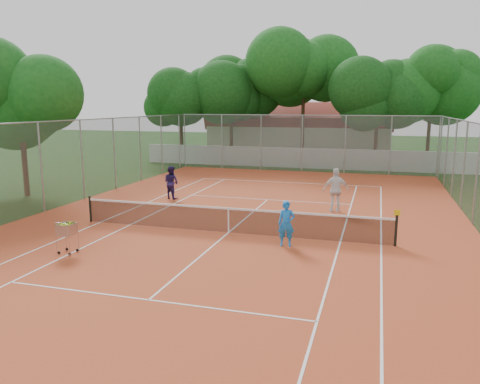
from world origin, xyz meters
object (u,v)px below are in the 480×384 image
(tennis_net, at_px, (229,220))
(player_far_right, at_px, (336,190))
(player_near, at_px, (286,224))
(player_far_left, at_px, (171,182))
(clubhouse, at_px, (301,131))
(ball_hopper, at_px, (67,237))

(tennis_net, relative_size, player_far_right, 6.06)
(tennis_net, bearing_deg, player_near, -23.11)
(tennis_net, height_order, player_far_left, player_far_left)
(player_near, bearing_deg, player_far_right, 69.69)
(clubhouse, xyz_separation_m, ball_hopper, (-2.22, -32.80, -1.64))
(ball_hopper, bearing_deg, player_far_right, 43.07)
(player_far_left, height_order, player_far_right, player_far_right)
(player_near, bearing_deg, ball_hopper, -166.12)
(clubhouse, bearing_deg, player_far_left, -96.66)
(clubhouse, distance_m, player_far_right, 24.96)
(clubhouse, relative_size, ball_hopper, 15.17)
(tennis_net, xyz_separation_m, player_far_left, (-4.77, 5.31, 0.35))
(player_far_left, bearing_deg, clubhouse, -77.75)
(tennis_net, bearing_deg, ball_hopper, -137.96)
(clubhouse, relative_size, player_far_left, 9.78)
(player_far_left, distance_m, ball_hopper, 9.14)
(tennis_net, bearing_deg, clubhouse, 93.95)
(clubhouse, bearing_deg, ball_hopper, -93.87)
(tennis_net, relative_size, ball_hopper, 10.99)
(clubhouse, distance_m, ball_hopper, 32.92)
(tennis_net, distance_m, clubhouse, 29.12)
(tennis_net, distance_m, player_near, 2.60)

